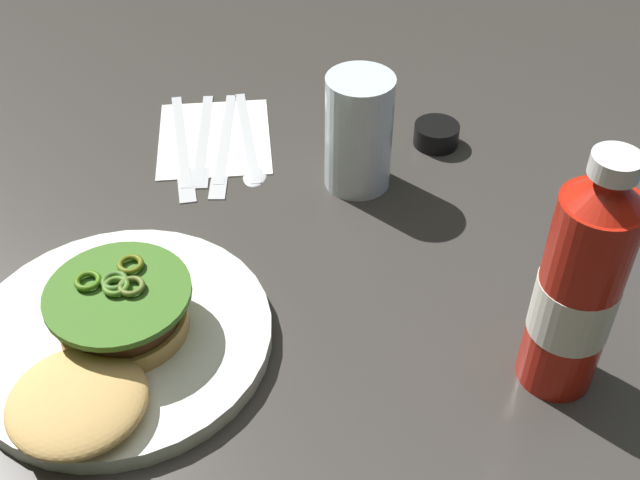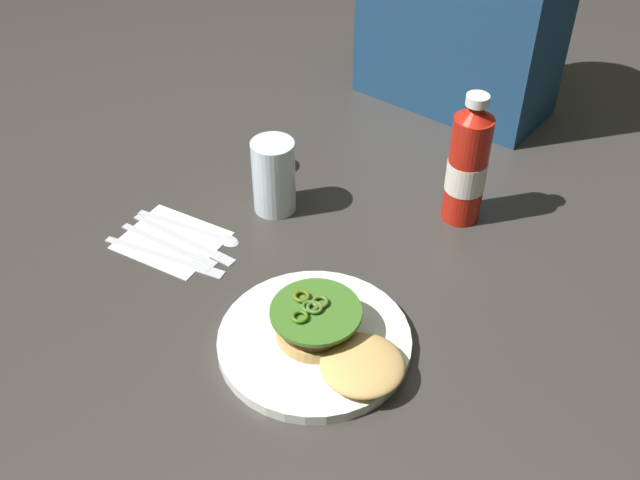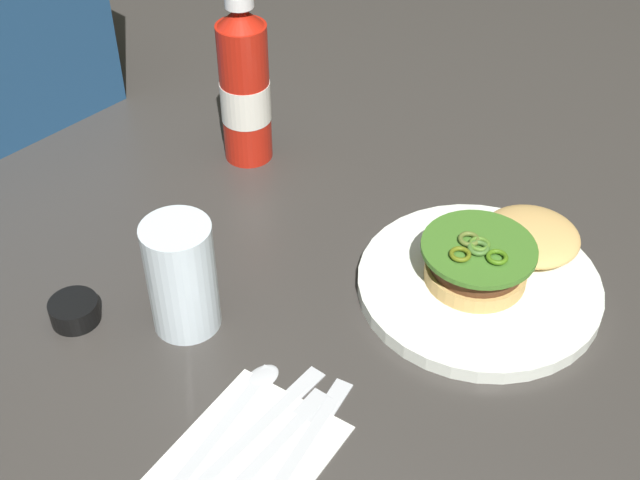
{
  "view_description": "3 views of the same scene",
  "coord_description": "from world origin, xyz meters",
  "px_view_note": "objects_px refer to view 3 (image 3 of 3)",
  "views": [
    {
      "loc": [
        0.56,
        0.05,
        0.54
      ],
      "look_at": [
        0.01,
        0.02,
        0.05
      ],
      "focal_mm": 45.02,
      "sensor_mm": 36.0,
      "label": 1
    },
    {
      "loc": [
        0.53,
        -0.68,
        0.76
      ],
      "look_at": [
        0.01,
        -0.02,
        0.05
      ],
      "focal_mm": 41.45,
      "sensor_mm": 36.0,
      "label": 2
    },
    {
      "loc": [
        -0.51,
        -0.47,
        0.65
      ],
      "look_at": [
        0.01,
        -0.0,
        0.05
      ],
      "focal_mm": 47.63,
      "sensor_mm": 36.0,
      "label": 3
    }
  ],
  "objects_px": {
    "burger_sandwich": "(497,252)",
    "condiment_cup": "(75,311)",
    "fork_utensil": "(275,444)",
    "spoon_utensil": "(234,409)",
    "dinner_plate": "(479,285)",
    "steak_knife": "(300,449)",
    "water_glass": "(182,277)",
    "napkin": "(250,453)",
    "butter_knife": "(258,426)",
    "ketchup_bottle": "(245,88)"
  },
  "relations": [
    {
      "from": "condiment_cup",
      "to": "napkin",
      "type": "xyz_separation_m",
      "value": [
        0.01,
        -0.26,
        -0.01
      ]
    },
    {
      "from": "butter_knife",
      "to": "ketchup_bottle",
      "type": "bearing_deg",
      "value": 47.07
    },
    {
      "from": "water_glass",
      "to": "spoon_utensil",
      "type": "height_order",
      "value": "water_glass"
    },
    {
      "from": "butter_knife",
      "to": "spoon_utensil",
      "type": "distance_m",
      "value": 0.03
    },
    {
      "from": "napkin",
      "to": "butter_knife",
      "type": "distance_m",
      "value": 0.03
    },
    {
      "from": "fork_utensil",
      "to": "spoon_utensil",
      "type": "relative_size",
      "value": 1.0
    },
    {
      "from": "steak_knife",
      "to": "butter_knife",
      "type": "distance_m",
      "value": 0.05
    },
    {
      "from": "burger_sandwich",
      "to": "butter_knife",
      "type": "distance_m",
      "value": 0.33
    },
    {
      "from": "steak_knife",
      "to": "napkin",
      "type": "bearing_deg",
      "value": 135.45
    },
    {
      "from": "burger_sandwich",
      "to": "napkin",
      "type": "xyz_separation_m",
      "value": [
        -0.35,
        0.03,
        -0.03
      ]
    },
    {
      "from": "dinner_plate",
      "to": "steak_knife",
      "type": "distance_m",
      "value": 0.28
    },
    {
      "from": "fork_utensil",
      "to": "burger_sandwich",
      "type": "bearing_deg",
      "value": -3.48
    },
    {
      "from": "condiment_cup",
      "to": "burger_sandwich",
      "type": "bearing_deg",
      "value": -39.28
    },
    {
      "from": "napkin",
      "to": "steak_knife",
      "type": "bearing_deg",
      "value": -44.55
    },
    {
      "from": "steak_knife",
      "to": "burger_sandwich",
      "type": "bearing_deg",
      "value": 0.15
    },
    {
      "from": "condiment_cup",
      "to": "butter_knife",
      "type": "bearing_deg",
      "value": -83.03
    },
    {
      "from": "dinner_plate",
      "to": "burger_sandwich",
      "type": "height_order",
      "value": "burger_sandwich"
    },
    {
      "from": "water_glass",
      "to": "napkin",
      "type": "height_order",
      "value": "water_glass"
    },
    {
      "from": "dinner_plate",
      "to": "water_glass",
      "type": "bearing_deg",
      "value": 140.77
    },
    {
      "from": "napkin",
      "to": "condiment_cup",
      "type": "bearing_deg",
      "value": 91.24
    },
    {
      "from": "fork_utensil",
      "to": "spoon_utensil",
      "type": "bearing_deg",
      "value": 88.22
    },
    {
      "from": "dinner_plate",
      "to": "burger_sandwich",
      "type": "xyz_separation_m",
      "value": [
        0.03,
        0.0,
        0.03
      ]
    },
    {
      "from": "dinner_plate",
      "to": "butter_knife",
      "type": "xyz_separation_m",
      "value": [
        -0.29,
        0.05,
        -0.0
      ]
    },
    {
      "from": "dinner_plate",
      "to": "fork_utensil",
      "type": "relative_size",
      "value": 1.41
    },
    {
      "from": "burger_sandwich",
      "to": "fork_utensil",
      "type": "distance_m",
      "value": 0.33
    },
    {
      "from": "steak_knife",
      "to": "condiment_cup",
      "type": "bearing_deg",
      "value": 97.39
    },
    {
      "from": "water_glass",
      "to": "steak_knife",
      "type": "xyz_separation_m",
      "value": [
        -0.04,
        -0.2,
        -0.06
      ]
    },
    {
      "from": "condiment_cup",
      "to": "napkin",
      "type": "bearing_deg",
      "value": -88.76
    },
    {
      "from": "fork_utensil",
      "to": "spoon_utensil",
      "type": "height_order",
      "value": "same"
    },
    {
      "from": "napkin",
      "to": "fork_utensil",
      "type": "relative_size",
      "value": 0.82
    },
    {
      "from": "napkin",
      "to": "fork_utensil",
      "type": "height_order",
      "value": "fork_utensil"
    },
    {
      "from": "steak_knife",
      "to": "dinner_plate",
      "type": "bearing_deg",
      "value": 0.11
    },
    {
      "from": "water_glass",
      "to": "fork_utensil",
      "type": "bearing_deg",
      "value": -105.96
    },
    {
      "from": "water_glass",
      "to": "dinner_plate",
      "type": "bearing_deg",
      "value": -39.23
    },
    {
      "from": "water_glass",
      "to": "butter_knife",
      "type": "xyz_separation_m",
      "value": [
        -0.05,
        -0.15,
        -0.06
      ]
    },
    {
      "from": "dinner_plate",
      "to": "water_glass",
      "type": "distance_m",
      "value": 0.32
    },
    {
      "from": "water_glass",
      "to": "condiment_cup",
      "type": "relative_size",
      "value": 2.47
    },
    {
      "from": "ketchup_bottle",
      "to": "fork_utensil",
      "type": "bearing_deg",
      "value": -131.13
    },
    {
      "from": "ketchup_bottle",
      "to": "burger_sandwich",
      "type": "bearing_deg",
      "value": -87.09
    },
    {
      "from": "fork_utensil",
      "to": "butter_knife",
      "type": "xyz_separation_m",
      "value": [
        0.0,
        0.03,
        0.0
      ]
    },
    {
      "from": "water_glass",
      "to": "fork_utensil",
      "type": "distance_m",
      "value": 0.2
    },
    {
      "from": "dinner_plate",
      "to": "burger_sandwich",
      "type": "distance_m",
      "value": 0.04
    },
    {
      "from": "dinner_plate",
      "to": "ketchup_bottle",
      "type": "distance_m",
      "value": 0.38
    },
    {
      "from": "ketchup_bottle",
      "to": "water_glass",
      "type": "relative_size",
      "value": 1.76
    },
    {
      "from": "burger_sandwich",
      "to": "condiment_cup",
      "type": "bearing_deg",
      "value": 140.72
    },
    {
      "from": "spoon_utensil",
      "to": "ketchup_bottle",
      "type": "bearing_deg",
      "value": 44.11
    },
    {
      "from": "water_glass",
      "to": "condiment_cup",
      "type": "height_order",
      "value": "water_glass"
    },
    {
      "from": "steak_knife",
      "to": "ketchup_bottle",
      "type": "bearing_deg",
      "value": 51.53
    },
    {
      "from": "burger_sandwich",
      "to": "condiment_cup",
      "type": "distance_m",
      "value": 0.46
    },
    {
      "from": "fork_utensil",
      "to": "spoon_utensil",
      "type": "xyz_separation_m",
      "value": [
        0.0,
        0.06,
        -0.0
      ]
    }
  ]
}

